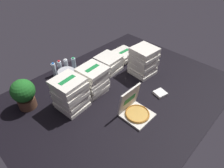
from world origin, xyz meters
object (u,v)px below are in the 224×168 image
(water_bottle_2, at_px, (60,67))
(pizza_stack_right_near, at_px, (92,80))
(pizza_stack_center_far, at_px, (143,61))
(water_bottle_0, at_px, (74,64))
(pizza_stack_left_far, at_px, (109,63))
(water_bottle_4, at_px, (54,70))
(open_pizza_box, at_px, (135,110))
(ice_bucket, at_px, (67,75))
(pizza_stack_right_mid, at_px, (70,94))
(water_bottle_1, at_px, (66,66))
(napkin_pile, at_px, (160,93))
(water_bottle_3, at_px, (63,83))
(potted_plant, at_px, (24,93))
(pizza_stack_left_mid, at_px, (124,55))

(water_bottle_2, bearing_deg, pizza_stack_right_near, -83.93)
(pizza_stack_center_far, height_order, water_bottle_0, pizza_stack_center_far)
(pizza_stack_left_far, xyz_separation_m, water_bottle_4, (-0.71, 0.50, -0.01))
(open_pizza_box, relative_size, water_bottle_4, 1.58)
(water_bottle_0, bearing_deg, ice_bucket, -153.84)
(pizza_stack_right_near, bearing_deg, pizza_stack_right_mid, -174.26)
(water_bottle_1, relative_size, napkin_pile, 1.53)
(water_bottle_2, distance_m, water_bottle_3, 0.43)
(napkin_pile, bearing_deg, water_bottle_0, 109.18)
(pizza_stack_left_far, height_order, napkin_pile, pizza_stack_left_far)
(open_pizza_box, height_order, water_bottle_3, open_pizza_box)
(water_bottle_2, height_order, water_bottle_4, same)
(water_bottle_3, bearing_deg, water_bottle_4, 75.13)
(water_bottle_1, relative_size, water_bottle_3, 1.00)
(potted_plant, bearing_deg, pizza_stack_left_far, -7.13)
(water_bottle_2, height_order, potted_plant, potted_plant)
(water_bottle_1, height_order, napkin_pile, water_bottle_1)
(water_bottle_0, relative_size, potted_plant, 0.56)
(water_bottle_3, bearing_deg, pizza_stack_right_mid, -108.44)
(potted_plant, bearing_deg, pizza_stack_center_far, -20.21)
(pizza_stack_left_far, height_order, water_bottle_3, pizza_stack_left_far)
(water_bottle_3, xyz_separation_m, napkin_pile, (0.89, -1.07, -0.09))
(pizza_stack_right_mid, height_order, water_bottle_0, pizza_stack_right_mid)
(water_bottle_4, bearing_deg, water_bottle_3, -104.87)
(ice_bucket, relative_size, water_bottle_0, 1.11)
(open_pizza_box, height_order, pizza_stack_left_mid, open_pizza_box)
(pizza_stack_left_mid, xyz_separation_m, water_bottle_2, (-1.05, 0.44, 0.04))
(ice_bucket, height_order, potted_plant, potted_plant)
(pizza_stack_left_far, xyz_separation_m, ice_bucket, (-0.63, 0.29, -0.05))
(pizza_stack_right_mid, relative_size, pizza_stack_left_mid, 1.20)
(ice_bucket, distance_m, water_bottle_4, 0.23)
(water_bottle_0, xyz_separation_m, water_bottle_4, (-0.31, 0.10, 0.00))
(water_bottle_2, bearing_deg, potted_plant, -156.38)
(pizza_stack_left_far, height_order, potted_plant, potted_plant)
(pizza_stack_center_far, height_order, potted_plant, pizza_stack_center_far)
(ice_bucket, relative_size, water_bottle_1, 1.11)
(pizza_stack_right_near, distance_m, water_bottle_2, 0.71)
(open_pizza_box, relative_size, ice_bucket, 1.42)
(open_pizza_box, relative_size, pizza_stack_left_far, 0.94)
(napkin_pile, bearing_deg, water_bottle_3, 129.71)
(pizza_stack_right_mid, bearing_deg, water_bottle_0, 50.69)
(pizza_stack_right_near, height_order, water_bottle_0, pizza_stack_right_near)
(pizza_stack_left_mid, distance_m, napkin_pile, 1.08)
(ice_bucket, bearing_deg, pizza_stack_center_far, -37.64)
(pizza_stack_left_far, bearing_deg, pizza_stack_center_far, -53.78)
(water_bottle_2, bearing_deg, pizza_stack_right_mid, -113.73)
(pizza_stack_right_near, bearing_deg, ice_bucket, 100.61)
(water_bottle_2, bearing_deg, open_pizza_box, -84.48)
(pizza_stack_center_far, height_order, water_bottle_3, pizza_stack_center_far)
(ice_bucket, xyz_separation_m, water_bottle_3, (-0.19, -0.18, 0.04))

